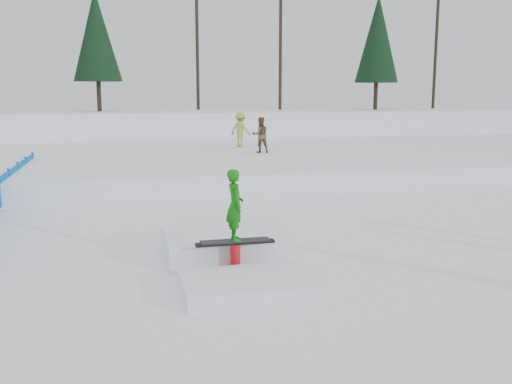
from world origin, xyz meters
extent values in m
plane|color=white|center=(0.00, 0.00, 0.00)|extent=(120.00, 120.00, 0.00)
cube|color=white|center=(0.00, 30.00, 1.20)|extent=(60.00, 14.00, 2.40)
cube|color=white|center=(0.00, 16.00, 0.40)|extent=(50.00, 18.00, 0.80)
cylinder|color=black|center=(-6.50, 8.50, 0.55)|extent=(0.05, 0.05, 1.10)
cylinder|color=black|center=(-6.50, 10.40, 0.55)|extent=(0.05, 0.05, 1.10)
cylinder|color=black|center=(-6.50, 12.30, 0.55)|extent=(0.05, 0.05, 1.10)
cylinder|color=black|center=(-6.50, 14.20, 0.55)|extent=(0.05, 0.05, 1.10)
cylinder|color=black|center=(-4.00, 28.50, 3.40)|extent=(0.30, 0.30, 2.00)
cone|color=black|center=(-4.00, 28.50, 7.38)|extent=(3.20, 3.20, 5.95)
cylinder|color=black|center=(3.00, 30.50, 7.15)|extent=(0.24, 0.24, 9.50)
cylinder|color=black|center=(9.00, 29.50, 6.40)|extent=(0.24, 0.24, 8.00)
cylinder|color=black|center=(16.00, 28.00, 3.40)|extent=(0.30, 0.30, 2.00)
cone|color=black|center=(16.00, 28.00, 7.55)|extent=(3.20, 3.20, 6.30)
cylinder|color=black|center=(22.00, 30.00, 7.65)|extent=(0.24, 0.24, 10.50)
imported|color=brown|center=(3.72, 14.43, 1.64)|extent=(0.84, 0.67, 1.68)
imported|color=#9CAE37|center=(3.42, 17.54, 1.70)|extent=(1.30, 1.28, 1.79)
cube|color=white|center=(-0.67, 0.23, 0.27)|extent=(2.60, 2.20, 0.54)
cube|color=white|center=(-0.67, -2.27, 0.15)|extent=(2.40, 1.60, 0.30)
cylinder|color=red|center=(-0.67, -1.07, 0.03)|extent=(0.44, 0.44, 0.06)
cylinder|color=red|center=(-0.67, -1.07, 0.30)|extent=(0.20, 0.20, 0.60)
cube|color=black|center=(-0.67, -1.07, 0.63)|extent=(1.60, 0.16, 0.06)
cube|color=black|center=(-0.67, -1.07, 0.68)|extent=(1.40, 0.28, 0.03)
imported|color=#0E6A0B|center=(-0.67, -1.07, 1.40)|extent=(0.34, 0.52, 1.42)
camera|label=1|loc=(-2.86, -11.89, 3.56)|focal=40.00mm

